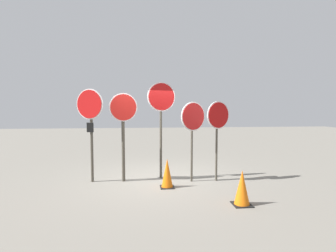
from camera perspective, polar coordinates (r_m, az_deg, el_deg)
The scene contains 8 objects.
ground_plane at distance 7.52m, azimuth -2.10°, elevation -11.59°, with size 40.00×40.00×0.00m, color gray.
stop_sign_0 at distance 7.31m, azimuth -16.59°, elevation 2.25°, with size 0.75×0.37×2.52m.
stop_sign_1 at distance 7.17m, azimuth -9.70°, elevation 1.11°, with size 0.74×0.24×2.41m.
stop_sign_2 at distance 7.35m, azimuth -1.47°, elevation 3.98°, with size 0.79×0.24×2.73m.
stop_sign_3 at distance 7.08m, azimuth 5.46°, elevation 0.79°, with size 0.71×0.37×2.18m.
stop_sign_4 at distance 7.25m, azimuth 10.83°, elevation 0.99°, with size 0.70×0.34×2.20m.
traffic_cone_0 at distance 5.77m, azimuth 15.82°, elevation -12.84°, with size 0.38×0.38×0.73m.
traffic_cone_1 at distance 6.73m, azimuth -0.18°, elevation -10.27°, with size 0.35×0.35×0.73m.
Camera 1 is at (-0.49, -7.24, 2.00)m, focal length 28.00 mm.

